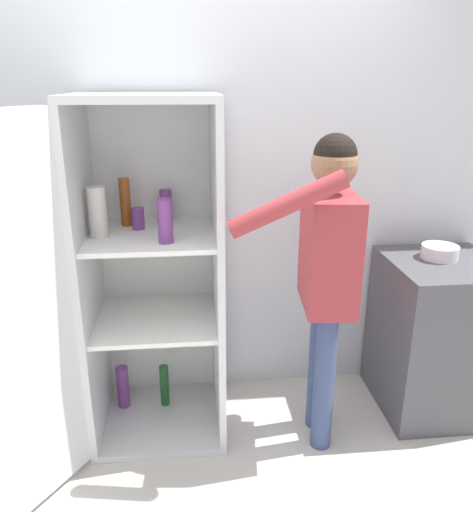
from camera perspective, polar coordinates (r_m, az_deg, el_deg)
name	(u,v)px	position (r m, az deg, el deg)	size (l,w,h in m)	color
ground_plane	(192,501)	(2.57, -5.09, -26.15)	(12.00, 12.00, 0.00)	beige
wall_back	(183,186)	(2.84, -6.16, 8.00)	(7.00, 0.06, 2.55)	silver
refrigerator	(126,282)	(2.53, -12.52, -2.97)	(1.11, 1.21, 1.78)	silver
person	(327,257)	(2.44, 10.27, -0.16)	(0.64, 0.55, 1.61)	#384770
counter	(436,336)	(3.11, 21.85, -8.43)	(0.61, 0.63, 0.90)	#4C4C51
bowl	(440,252)	(2.97, 22.22, 0.44)	(0.20, 0.20, 0.07)	white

